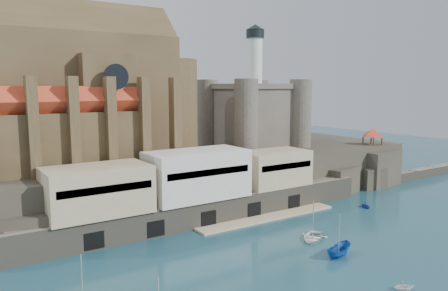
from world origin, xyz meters
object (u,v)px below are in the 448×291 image
object	(u,v)px
church	(84,98)
castle_keep	(253,112)
pavilion	(373,134)
boat_1	(404,290)
boat_2	(338,256)

from	to	relation	value
church	castle_keep	size ratio (longest dim) A/B	1.60
pavilion	boat_1	size ratio (longest dim) A/B	2.31
castle_keep	boat_2	world-z (taller)	castle_keep
church	boat_2	world-z (taller)	church
pavilion	boat_2	xyz separation A→B (m)	(-43.26, -28.05, -12.73)
church	boat_1	bearing A→B (deg)	-68.96
castle_keep	boat_1	size ratio (longest dim) A/B	10.58
boat_1	church	bearing A→B (deg)	43.97
boat_2	church	bearing A→B (deg)	14.68
church	pavilion	distance (m)	68.65
church	boat_2	bearing A→B (deg)	-62.48
church	boat_1	xyz separation A→B (m)	(21.34, -55.48, -22.13)
boat_2	boat_1	bearing A→B (deg)	159.62
church	boat_2	xyz separation A→B (m)	(22.87, -43.90, -22.13)
castle_keep	boat_1	distance (m)	60.70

